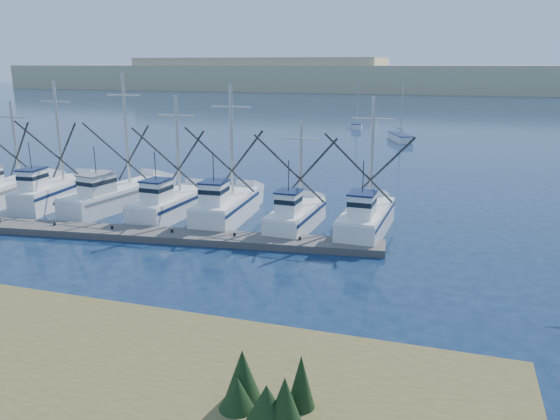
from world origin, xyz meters
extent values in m
plane|color=#0D1D39|center=(0.00, 0.00, 0.00)|extent=(500.00, 500.00, 0.00)
cube|color=#5A5550|center=(-9.94, 6.83, 0.21)|extent=(32.00, 5.89, 0.43)
cube|color=tan|center=(0.00, 210.00, 5.00)|extent=(360.00, 60.00, 10.00)
cube|color=white|center=(-23.75, 11.84, 0.76)|extent=(2.98, 7.46, 1.53)
cylinder|color=#B7B2A8|center=(-23.75, 13.08, 4.63)|extent=(0.22, 0.22, 6.21)
cube|color=white|center=(-19.67, 11.96, 0.80)|extent=(2.95, 7.70, 1.61)
cube|color=white|center=(-19.67, 10.03, 2.36)|extent=(1.49, 1.94, 1.50)
cylinder|color=#B7B2A8|center=(-19.67, 13.24, 5.44)|extent=(0.22, 0.22, 7.67)
cube|color=white|center=(-14.60, 12.99, 0.73)|extent=(4.18, 9.89, 1.46)
cube|color=white|center=(-14.60, 10.53, 2.21)|extent=(1.87, 2.56, 1.50)
cylinder|color=#B7B2A8|center=(-14.60, 14.62, 5.69)|extent=(0.22, 0.22, 8.47)
cube|color=white|center=(-9.56, 11.99, 0.71)|extent=(3.00, 7.74, 1.43)
cube|color=white|center=(-9.56, 10.05, 2.18)|extent=(1.58, 1.94, 1.50)
cylinder|color=#B7B2A8|center=(-9.56, 13.29, 4.90)|extent=(0.22, 0.22, 6.95)
cube|color=white|center=(-5.32, 11.85, 0.81)|extent=(2.95, 7.45, 1.61)
cube|color=white|center=(-5.32, 9.98, 2.36)|extent=(1.58, 1.86, 1.50)
cylinder|color=#B7B2A8|center=(-5.32, 13.10, 5.41)|extent=(0.22, 0.22, 7.59)
cube|color=white|center=(-0.23, 11.44, 0.69)|extent=(2.52, 6.59, 1.37)
cube|color=white|center=(-0.23, 9.78, 2.12)|extent=(1.36, 1.64, 1.50)
cylinder|color=#B7B2A8|center=(-0.23, 12.55, 4.15)|extent=(0.22, 0.22, 5.55)
cube|color=white|center=(4.28, 11.93, 0.77)|extent=(2.74, 7.56, 1.53)
cube|color=white|center=(4.28, 10.02, 2.28)|extent=(1.49, 1.88, 1.50)
cylinder|color=#B7B2A8|center=(4.28, 13.20, 5.05)|extent=(0.22, 0.22, 7.03)
cube|color=white|center=(2.03, 56.94, 0.45)|extent=(4.10, 6.58, 0.90)
cylinder|color=#B7B2A8|center=(2.03, 57.24, 4.50)|extent=(0.12, 0.12, 7.20)
cube|color=white|center=(-6.43, 70.25, 0.45)|extent=(2.25, 4.94, 0.90)
cylinder|color=#B7B2A8|center=(-6.43, 70.55, 4.50)|extent=(0.12, 0.12, 7.20)
camera|label=1|loc=(9.14, -21.45, 10.47)|focal=35.00mm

